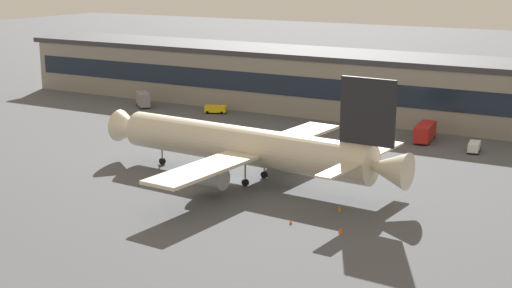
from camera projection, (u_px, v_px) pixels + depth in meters
The scene contains 11 objects.
ground_plane at pixel (232, 181), 118.47m from camera, with size 600.00×600.00×0.00m, color #4C4F54.
terminal_building at pixel (373, 86), 166.53m from camera, with size 188.10×19.55×13.84m.
airliner at pixel (248, 146), 117.17m from camera, with size 54.33×46.10×18.07m.
pushback_tractor at pixel (215, 109), 171.32m from camera, with size 5.42×4.20×1.75m.
stair_truck at pixel (143, 99), 178.42m from camera, with size 6.08×5.78×3.55m.
fuel_truck at pixel (425, 132), 144.13m from camera, with size 3.73×8.66×3.35m.
follow_me_car at pixel (474, 146), 136.01m from camera, with size 2.52×4.62×1.85m.
traffic_cone_0 at pixel (183, 185), 115.19m from camera, with size 0.50×0.50×0.63m, color #F2590C.
traffic_cone_1 at pixel (341, 230), 95.43m from camera, with size 0.59×0.59×0.74m, color #F2590C.
traffic_cone_2 at pixel (291, 222), 98.81m from camera, with size 0.46×0.46×0.57m, color #F2590C.
traffic_cone_3 at pixel (340, 209), 103.92m from camera, with size 0.56×0.56×0.71m, color #F2590C.
Camera 1 is at (60.40, -96.50, 33.53)m, focal length 52.64 mm.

